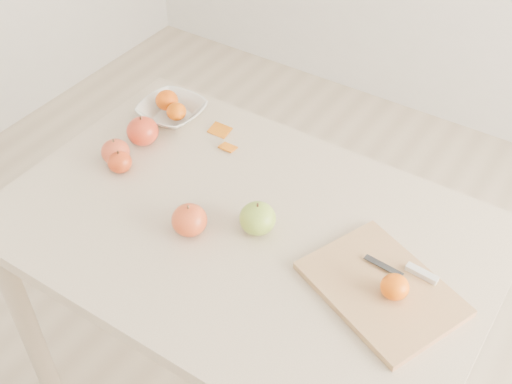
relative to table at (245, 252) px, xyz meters
The scene contains 14 objects.
table is the anchor object (origin of this frame).
cutting_board 0.38m from the table, ahead, with size 0.33×0.24×0.02m, color tan.
board_tangerine 0.42m from the table, ahead, with size 0.06×0.06×0.05m, color #D95107.
fruit_bowl 0.51m from the table, 149.52° to the left, with size 0.18×0.18×0.05m, color silver.
bowl_tangerine_near 0.54m from the table, 149.96° to the left, with size 0.07×0.07×0.06m, color #C84B07.
bowl_tangerine_far 0.48m from the table, 149.23° to the left, with size 0.06×0.06×0.05m, color #DA5F07.
orange_peel_a 0.39m from the table, 134.85° to the left, with size 0.06×0.04×0.00m, color #CB650E.
orange_peel_b 0.32m from the table, 133.01° to the left, with size 0.04×0.04×0.00m, color orange.
paring_knife 0.44m from the table, ahead, with size 0.17×0.05×0.01m.
apple_green 0.14m from the table, ahead, with size 0.09×0.09×0.08m, color #598B1D.
apple_red_b 0.45m from the table, behind, with size 0.08×0.08×0.07m, color maroon.
apple_red_d 0.41m from the table, behind, with size 0.06×0.06×0.06m, color #A21B13.
apple_red_a 0.46m from the table, 164.79° to the left, with size 0.09×0.09×0.08m, color #A81A25.
apple_red_e 0.19m from the table, 136.91° to the right, with size 0.09×0.09×0.08m, color #A62819.
Camera 1 is at (0.63, -0.90, 1.87)m, focal length 45.00 mm.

